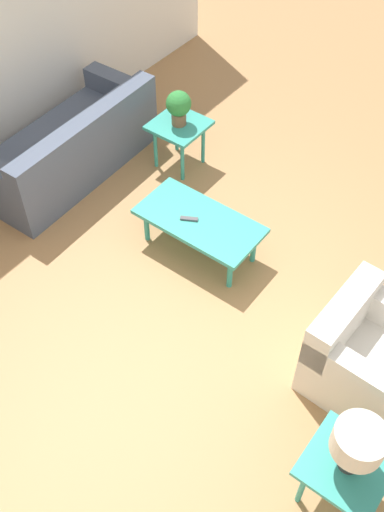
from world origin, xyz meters
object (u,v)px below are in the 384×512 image
(potted_plant, at_px, (179,106))
(table_lamp, at_px, (358,444))
(armchair, at_px, (370,359))
(coffee_table, at_px, (199,223))
(side_table_plant, at_px, (179,130))
(side_table_lamp, at_px, (345,469))
(sofa, at_px, (70,148))

(potted_plant, distance_m, table_lamp, 3.73)
(armchair, bearing_deg, table_lamp, -162.89)
(armchair, xyz_separation_m, coffee_table, (1.87, -0.35, 0.04))
(side_table_plant, distance_m, potted_plant, 0.30)
(potted_plant, bearing_deg, side_table_lamp, 144.61)
(coffee_table, distance_m, side_table_lamp, 2.48)
(armchair, bearing_deg, potted_plant, 68.44)
(armchair, relative_size, side_table_lamp, 1.74)
(side_table_lamp, distance_m, table_lamp, 0.38)
(side_table_lamp, relative_size, potted_plant, 1.44)
(armchair, height_order, side_table_lamp, armchair)
(side_table_plant, bearing_deg, armchair, 156.27)
(sofa, bearing_deg, side_table_plant, 130.95)
(side_table_plant, distance_m, side_table_lamp, 3.73)
(side_table_plant, xyz_separation_m, potted_plant, (0.00, 0.00, 0.30))
(coffee_table, bearing_deg, side_table_plant, -43.74)
(armchair, height_order, potted_plant, potted_plant)
(coffee_table, xyz_separation_m, side_table_lamp, (-2.12, 1.28, 0.09))
(coffee_table, height_order, potted_plant, potted_plant)
(coffee_table, height_order, table_lamp, table_lamp)
(armchair, height_order, table_lamp, table_lamp)
(sofa, distance_m, coffee_table, 1.76)
(sofa, bearing_deg, side_table_lamp, 68.68)
(coffee_table, xyz_separation_m, side_table_plant, (0.92, -0.88, 0.09))
(side_table_lamp, distance_m, potted_plant, 3.74)
(side_table_plant, height_order, table_lamp, table_lamp)
(side_table_plant, bearing_deg, sofa, 42.60)
(sofa, relative_size, table_lamp, 4.54)
(potted_plant, bearing_deg, coffee_table, 136.26)
(armchair, xyz_separation_m, potted_plant, (2.79, -1.23, 0.42))
(sofa, height_order, armchair, armchair)
(sofa, relative_size, side_table_plant, 3.74)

